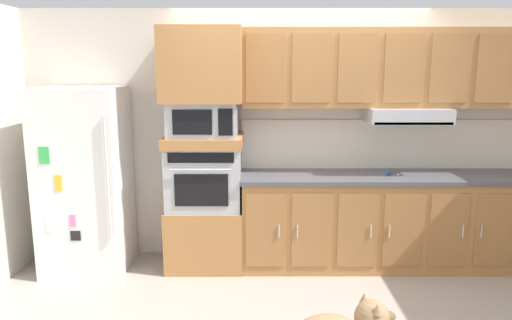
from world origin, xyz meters
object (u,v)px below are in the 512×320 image
at_px(built_in_oven, 205,176).
at_px(refrigerator, 86,180).
at_px(screwdriver, 390,173).
at_px(microwave, 204,119).

bearing_deg(built_in_oven, refrigerator, -176.59).
bearing_deg(screwdriver, refrigerator, -178.41).
relative_size(microwave, screwdriver, 3.84).
bearing_deg(microwave, screwdriver, 0.44).
relative_size(refrigerator, built_in_oven, 2.51).
bearing_deg(refrigerator, built_in_oven, 3.41).
relative_size(refrigerator, screwdriver, 10.49).
xyz_separation_m(microwave, screwdriver, (1.79, 0.01, -0.53)).
bearing_deg(screwdriver, microwave, -179.56).
relative_size(built_in_oven, microwave, 1.09).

